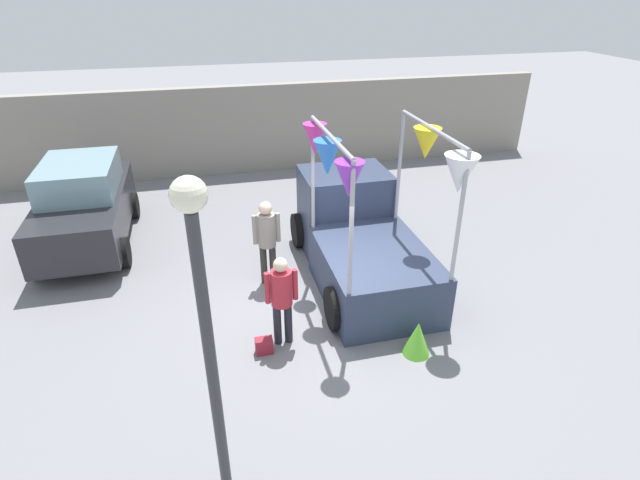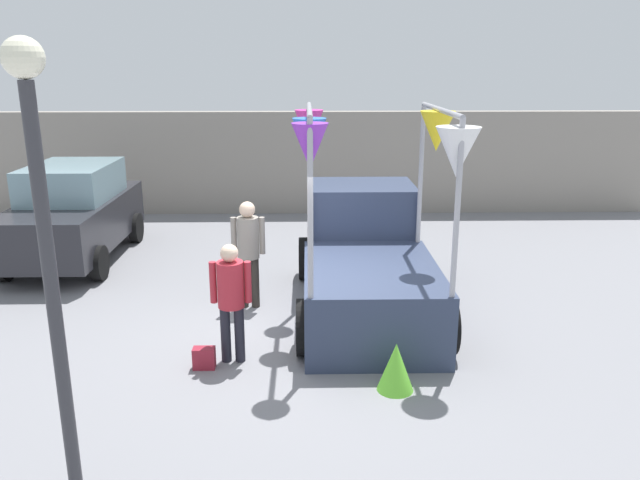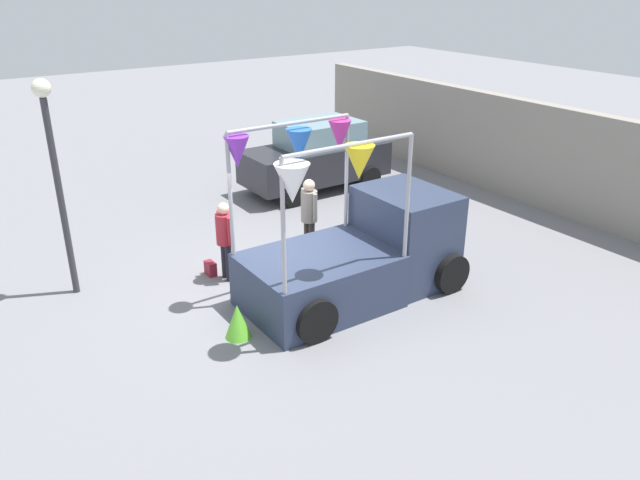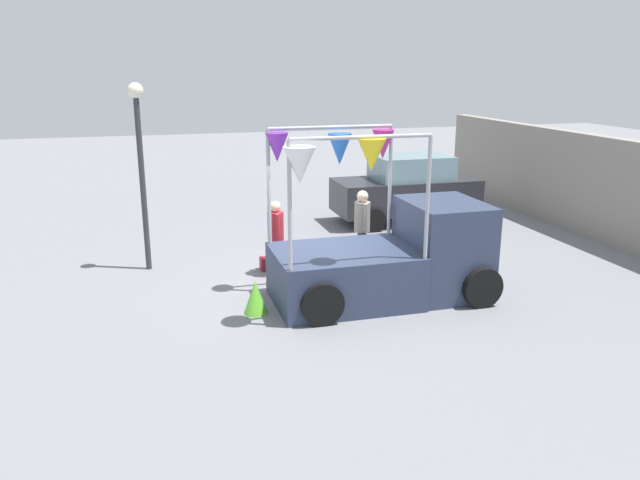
% 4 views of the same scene
% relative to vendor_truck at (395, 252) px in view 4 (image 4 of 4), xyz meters
% --- Properties ---
extents(ground_plane, '(60.00, 60.00, 0.00)m').
position_rel_vendor_truck_xyz_m(ground_plane, '(-1.01, -1.30, -0.88)').
color(ground_plane, slate).
extents(vendor_truck, '(2.38, 4.13, 3.21)m').
position_rel_vendor_truck_xyz_m(vendor_truck, '(0.00, 0.00, 0.00)').
color(vendor_truck, '#2D3851').
rests_on(vendor_truck, ground).
extents(parked_car, '(1.88, 4.00, 1.88)m').
position_rel_vendor_truck_xyz_m(parked_car, '(-5.48, 2.61, 0.07)').
color(parked_car, '#26262B').
rests_on(parked_car, ground).
extents(person_customer, '(0.53, 0.34, 1.59)m').
position_rel_vendor_truck_xyz_m(person_customer, '(-1.88, -1.91, 0.08)').
color(person_customer, black).
rests_on(person_customer, ground).
extents(person_vendor, '(0.53, 0.34, 1.72)m').
position_rel_vendor_truck_xyz_m(person_vendor, '(-1.83, -0.02, 0.17)').
color(person_vendor, '#2D2823').
rests_on(person_vendor, ground).
extents(handbag, '(0.28, 0.16, 0.28)m').
position_rel_vendor_truck_xyz_m(handbag, '(-2.23, -2.11, -0.74)').
color(handbag, maroon).
rests_on(handbag, ground).
extents(street_lamp, '(0.32, 0.32, 3.97)m').
position_rel_vendor_truck_xyz_m(street_lamp, '(-3.01, -4.52, 1.71)').
color(street_lamp, '#333338').
rests_on(street_lamp, ground).
extents(folded_kite_bundle_lime, '(0.53, 0.53, 0.60)m').
position_rel_vendor_truck_xyz_m(folded_kite_bundle_lime, '(0.14, -2.71, -0.58)').
color(folded_kite_bundle_lime, '#66CC33').
rests_on(folded_kite_bundle_lime, ground).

